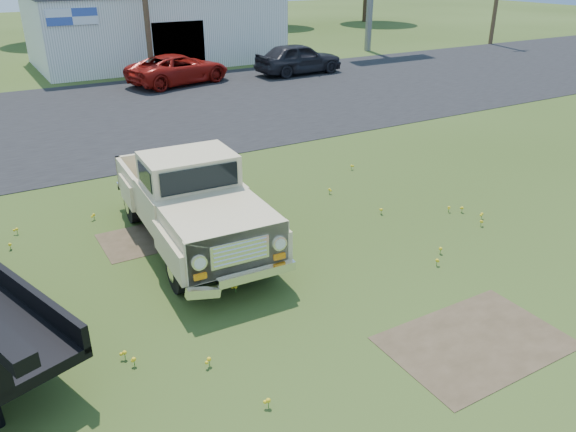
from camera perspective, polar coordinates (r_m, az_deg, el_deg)
name	(u,v)px	position (r m, az deg, el deg)	size (l,w,h in m)	color
ground	(305,284)	(11.15, 1.76, -6.94)	(140.00, 140.00, 0.00)	#314315
asphalt_lot	(111,116)	(24.29, -17.53, 9.65)	(90.00, 14.00, 0.02)	black
dirt_patch_a	(476,342)	(10.13, 18.51, -12.05)	(3.00, 2.00, 0.01)	#463825
dirt_patch_b	(151,238)	(13.28, -13.73, -2.17)	(2.20, 1.60, 0.01)	#463825
commercial_building	(155,26)	(36.92, -13.32, 18.27)	(14.20, 8.20, 4.15)	#BBBBB7
vintage_pickup_truck	(191,200)	(12.42, -9.83, 1.64)	(2.27, 5.83, 2.12)	beige
red_pickup	(179,69)	(29.88, -11.04, 14.42)	(2.44, 5.29, 1.47)	maroon
dark_sedan	(299,59)	(32.02, 1.08, 15.69)	(1.96, 4.88, 1.66)	black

